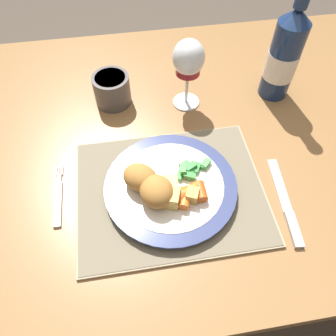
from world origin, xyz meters
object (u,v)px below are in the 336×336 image
dinner_plate (171,187)px  drinking_cup (112,89)px  wine_glass (188,61)px  fork (58,199)px  table_knife (287,208)px  dining_table (164,160)px  bottle (284,54)px

dinner_plate → drinking_cup: 0.29m
wine_glass → fork: bearing=-142.3°
table_knife → drinking_cup: 0.46m
table_knife → drinking_cup: (-0.30, 0.35, 0.03)m
dining_table → table_knife: bearing=-47.7°
table_knife → bottle: (0.08, 0.32, 0.11)m
dinner_plate → bottle: (0.29, 0.24, 0.09)m
fork → drinking_cup: size_ratio=1.63×
dinner_plate → table_knife: dinner_plate is taller
dining_table → wine_glass: size_ratio=8.45×
dinner_plate → table_knife: bearing=-19.1°
dinner_plate → fork: bearing=175.9°
table_knife → bottle: bottle is taller
dinner_plate → wine_glass: 0.27m
table_knife → drinking_cup: drinking_cup is taller
fork → bottle: size_ratio=0.47×
dining_table → wine_glass: bearing=54.0°
dining_table → dinner_plate: bearing=-93.5°
dinner_plate → fork: dinner_plate is taller
wine_glass → bottle: 0.22m
table_knife → dining_table: bearing=132.3°
wine_glass → bottle: (0.22, 0.00, -0.01)m
fork → bottle: 0.57m
table_knife → wine_glass: (-0.13, 0.32, 0.11)m
fork → table_knife: table_knife is taller
table_knife → drinking_cup: bearing=131.1°
wine_glass → drinking_cup: 0.19m
wine_glass → bottle: bottle is taller
dinner_plate → drinking_cup: drinking_cup is taller
dining_table → table_knife: 0.31m
fork → drinking_cup: (0.12, 0.26, 0.04)m
dining_table → table_knife: (0.20, -0.22, 0.09)m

